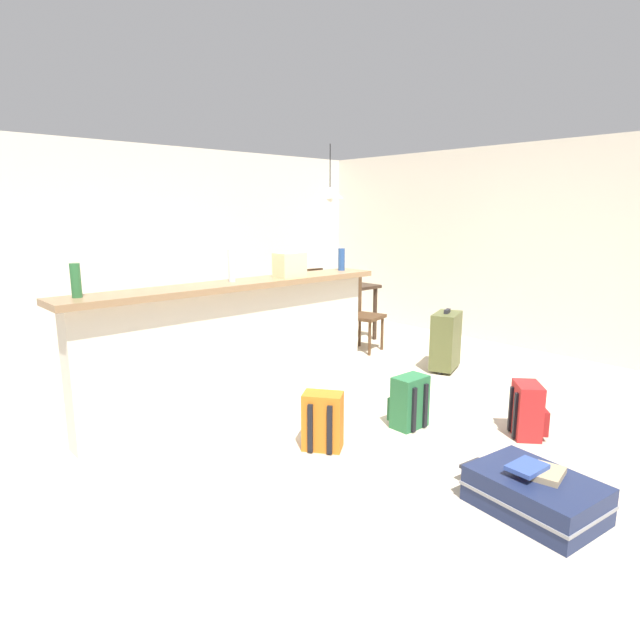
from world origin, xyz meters
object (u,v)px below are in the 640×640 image
backpack_green (409,402)px  backpack_orange (323,422)px  bottle_clear (232,266)px  bottle_green (76,280)px  book_stack (539,471)px  suitcase_upright_olive (446,340)px  dining_chair_near_partition (359,309)px  grocery_bag (290,265)px  pendant_lamp (330,193)px  suitcase_flat_navy (535,494)px  bottle_blue (341,259)px  backpack_red (528,411)px  dining_chair_far_side (306,298)px  dining_table (331,293)px

backpack_green → backpack_orange: bearing=167.3°
bottle_clear → backpack_orange: size_ratio=0.64×
bottle_green → book_stack: (1.59, -2.59, -0.98)m
suitcase_upright_olive → dining_chair_near_partition: bearing=93.1°
grocery_bag → suitcase_upright_olive: grocery_bag is taller
pendant_lamp → suitcase_upright_olive: (0.09, -1.73, -1.59)m
suitcase_flat_navy → book_stack: (0.01, -0.01, 0.14)m
bottle_blue → backpack_red: size_ratio=0.53×
grocery_bag → pendant_lamp: size_ratio=0.37×
grocery_bag → pendant_lamp: (1.64, 1.21, 0.70)m
backpack_red → backpack_orange: bearing=145.0°
bottle_green → suitcase_upright_olive: size_ratio=0.36×
backpack_green → dining_chair_far_side: bearing=63.2°
backpack_green → book_stack: size_ratio=1.34×
suitcase_flat_navy → backpack_orange: size_ratio=2.05×
dining_chair_far_side → bottle_clear: bearing=-143.6°
dining_chair_near_partition → backpack_red: bearing=-109.3°
suitcase_upright_olive → backpack_green: 1.68m
dining_table → dining_chair_far_side: dining_chair_far_side is taller
suitcase_upright_olive → dining_table: bearing=90.2°
backpack_orange → backpack_green: bearing=-12.7°
backpack_green → book_stack: 1.34m
pendant_lamp → backpack_green: (-1.43, -2.43, -1.72)m
dining_chair_far_side → suitcase_flat_navy: size_ratio=1.08×
dining_chair_far_side → suitcase_upright_olive: bearing=-89.9°
bottle_clear → backpack_orange: 1.54m
backpack_orange → backpack_red: 1.57m
dining_chair_near_partition → suitcase_flat_navy: bearing=-120.7°
bottle_clear → backpack_green: size_ratio=0.64×
bottle_clear → dining_chair_near_partition: 2.42m
pendant_lamp → suitcase_flat_navy: pendant_lamp is taller
bottle_green → backpack_red: bearing=-38.9°
suitcase_flat_navy → backpack_orange: bearing=102.8°
bottle_clear → book_stack: 2.79m
backpack_orange → bottle_green: bearing=137.4°
dining_chair_far_side → suitcase_upright_olive: 2.30m
backpack_orange → suitcase_upright_olive: bearing=13.1°
bottle_clear → dining_table: (2.28, 1.19, -0.60)m
dining_table → backpack_red: bearing=-107.1°
dining_chair_far_side → backpack_red: size_ratio=2.21×
pendant_lamp → suitcase_flat_navy: 4.52m
bottle_blue → backpack_orange: bottle_blue is taller
dining_table → pendant_lamp: 1.28m
dining_chair_near_partition → dining_chair_far_side: bearing=86.7°
bottle_green → dining_chair_far_side: size_ratio=0.26×
bottle_green → backpack_green: bottle_green is taller
book_stack → bottle_blue: bearing=69.6°
backpack_green → bottle_clear: bearing=120.3°
bottle_blue → suitcase_flat_navy: 2.96m
dining_chair_far_side → suitcase_upright_olive: size_ratio=1.39×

